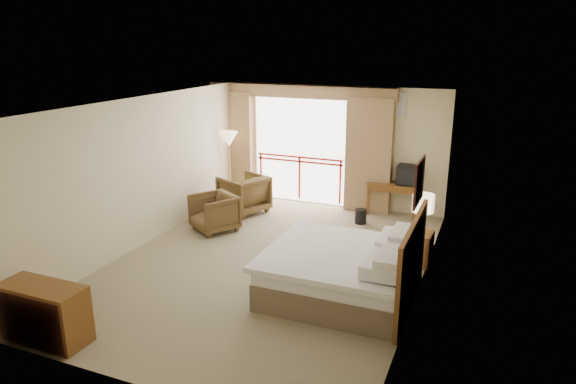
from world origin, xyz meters
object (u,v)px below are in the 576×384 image
at_px(table_lamp, 423,204).
at_px(side_table, 216,206).
at_px(dresser, 44,313).
at_px(tv, 409,175).
at_px(floor_lamp, 229,142).
at_px(desk, 394,189).
at_px(wastebasket, 361,216).
at_px(armchair_near, 215,230).
at_px(armchair_far, 244,212).
at_px(nightstand, 419,248).
at_px(bed, 345,271).

distance_m(table_lamp, side_table, 4.29).
distance_m(table_lamp, dresser, 5.83).
height_order(tv, floor_lamp, floor_lamp).
bearing_deg(floor_lamp, side_table, -72.71).
bearing_deg(desk, floor_lamp, -176.00).
relative_size(table_lamp, wastebasket, 2.10).
relative_size(desk, side_table, 2.15).
height_order(desk, dresser, dresser).
bearing_deg(armchair_near, floor_lamp, 141.25).
distance_m(desk, armchair_near, 3.93).
bearing_deg(armchair_far, desk, 134.04).
distance_m(wastebasket, side_table, 2.99).
distance_m(nightstand, armchair_near, 4.01).
bearing_deg(tv, armchair_far, -177.27).
relative_size(table_lamp, desk, 0.59).
xyz_separation_m(desk, armchair_near, (-3.08, -2.38, -0.55)).
xyz_separation_m(tv, dresser, (-3.36, -6.53, -0.54)).
xyz_separation_m(armchair_far, armchair_near, (-0.02, -1.24, 0.00)).
xyz_separation_m(wastebasket, armchair_near, (-2.58, -1.51, -0.15)).
bearing_deg(bed, nightstand, 60.88).
bearing_deg(wastebasket, tv, 45.94).
distance_m(armchair_far, armchair_near, 1.24).
bearing_deg(bed, desk, 91.01).
bearing_deg(armchair_far, dresser, 23.41).
distance_m(bed, tv, 3.97).
distance_m(floor_lamp, dresser, 6.18).
relative_size(armchair_near, floor_lamp, 0.49).
height_order(table_lamp, armchair_far, table_lamp).
bearing_deg(armchair_far, wastebasket, 119.51).
distance_m(desk, tv, 0.47).
bearing_deg(dresser, tv, 67.27).
bearing_deg(nightstand, dresser, -130.41).
relative_size(nightstand, dresser, 0.49).
bearing_deg(nightstand, desk, 114.31).
xyz_separation_m(table_lamp, tv, (-0.63, 2.34, -0.14)).
bearing_deg(bed, floor_lamp, 137.72).
bearing_deg(nightstand, armchair_far, 165.49).
xyz_separation_m(table_lamp, side_table, (-4.21, 0.44, -0.70)).
relative_size(nightstand, armchair_near, 0.69).
bearing_deg(bed, table_lamp, 61.65).
relative_size(armchair_near, dresser, 0.72).
bearing_deg(wastebasket, floor_lamp, 173.89).
bearing_deg(wastebasket, nightstand, -47.70).
height_order(nightstand, armchair_far, nightstand).
distance_m(tv, armchair_near, 4.20).
height_order(nightstand, dresser, dresser).
relative_size(armchair_far, armchair_near, 1.12).
bearing_deg(dresser, side_table, 97.27).
height_order(table_lamp, dresser, table_lamp).
bearing_deg(side_table, bed, -31.24).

